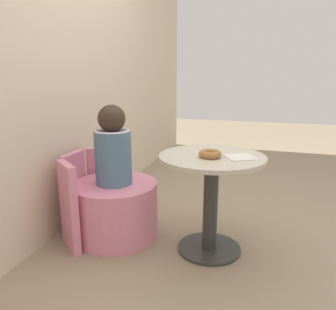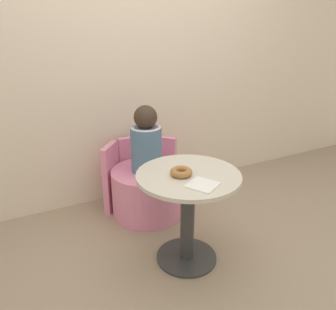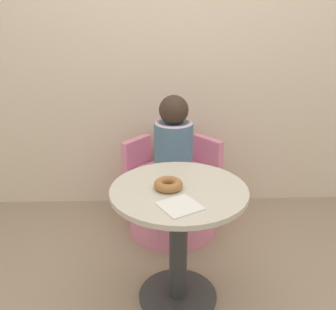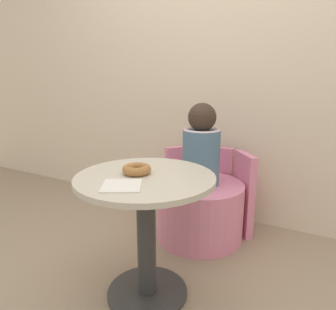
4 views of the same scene
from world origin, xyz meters
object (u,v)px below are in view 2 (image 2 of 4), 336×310
at_px(round_table, 188,201).
at_px(tub_chair, 147,192).
at_px(child_figure, 146,142).
at_px(donut, 181,172).

height_order(round_table, tub_chair, round_table).
xyz_separation_m(round_table, child_figure, (0.01, 0.66, 0.19)).
xyz_separation_m(round_table, donut, (-0.05, 0.00, 0.21)).
height_order(tub_chair, donut, donut).
height_order(round_table, donut, donut).
relative_size(tub_chair, child_figure, 1.10).
height_order(round_table, child_figure, child_figure).
relative_size(child_figure, donut, 3.93).
bearing_deg(tub_chair, round_table, -90.47).
height_order(child_figure, donut, child_figure).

